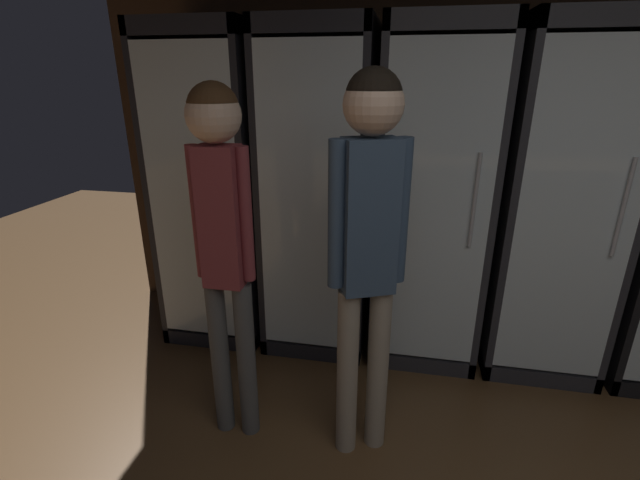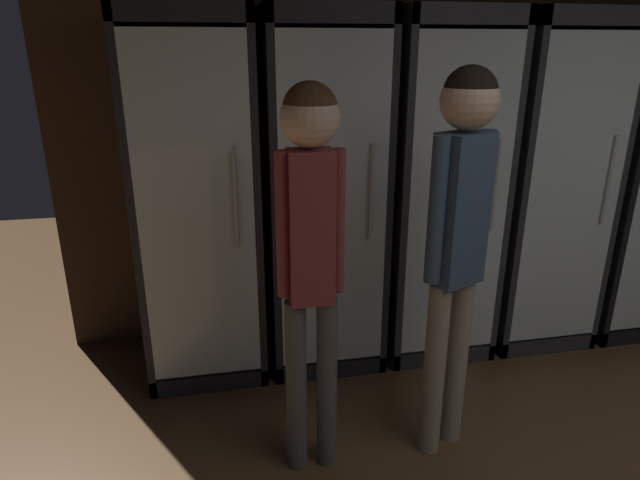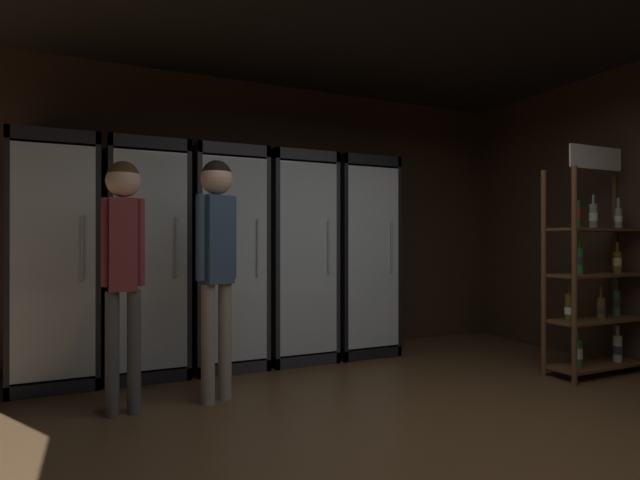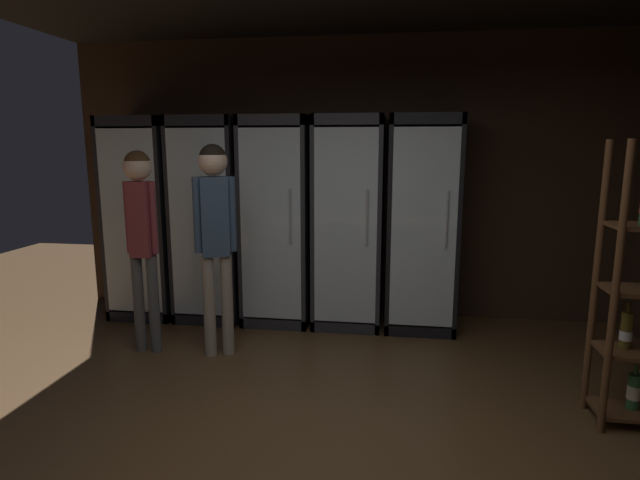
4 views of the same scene
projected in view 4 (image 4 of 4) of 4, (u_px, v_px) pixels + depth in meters
wall_back at (360, 179)px, 5.19m from camera, size 6.00×0.06×2.80m
cooler_far_left at (149, 219)px, 5.25m from camera, size 0.65×0.70×2.02m
cooler_left at (213, 221)px, 5.15m from camera, size 0.65×0.70×2.02m
cooler_center at (280, 222)px, 5.05m from camera, size 0.65×0.70×2.02m
cooler_right at (349, 224)px, 4.95m from camera, size 0.65×0.70×2.02m
cooler_far_right at (422, 225)px, 4.85m from camera, size 0.65×0.70×2.02m
shopper_near at (141, 221)px, 4.17m from camera, size 0.28×0.22×1.70m
shopper_far at (215, 221)px, 4.09m from camera, size 0.32×0.23×1.75m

